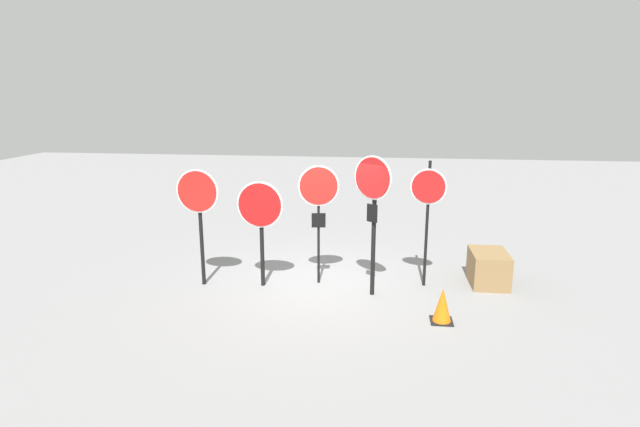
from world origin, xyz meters
name	(u,v)px	position (x,y,z in m)	size (l,w,h in m)	color
ground_plane	(314,285)	(0.00, 0.00, 0.00)	(40.00, 40.00, 0.00)	gray
stop_sign_0	(198,202)	(-2.20, -0.25, 1.69)	(0.84, 0.15, 2.33)	black
stop_sign_1	(260,214)	(-1.01, -0.18, 1.49)	(0.90, 0.15, 2.11)	black
stop_sign_2	(319,195)	(0.08, 0.10, 1.82)	(0.79, 0.15, 2.40)	black
stop_sign_3	(373,198)	(1.14, -0.36, 1.88)	(0.67, 0.47, 2.66)	black
stop_sign_4	(428,198)	(2.17, 0.22, 1.79)	(0.68, 0.17, 2.50)	black
traffic_cone_0	(442,305)	(2.34, -1.35, 0.30)	(0.37, 0.37, 0.60)	black
storage_crate	(488,268)	(3.45, 0.50, 0.33)	(0.70, 0.97, 0.67)	olive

